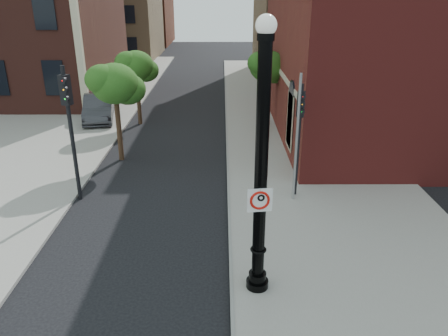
{
  "coord_description": "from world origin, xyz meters",
  "views": [
    {
      "loc": [
        1.81,
        -10.61,
        7.71
      ],
      "look_at": [
        1.85,
        2.0,
        2.52
      ],
      "focal_mm": 35.0,
      "sensor_mm": 36.0,
      "label": 1
    }
  ],
  "objects_px": {
    "traffic_signal_left": "(69,113)",
    "lamppost": "(261,180)",
    "no_parking_sign": "(260,200)",
    "parked_car": "(99,108)",
    "traffic_signal_right": "(300,123)"
  },
  "relations": [
    {
      "from": "lamppost",
      "to": "no_parking_sign",
      "type": "relative_size",
      "value": 11.4
    },
    {
      "from": "lamppost",
      "to": "no_parking_sign",
      "type": "bearing_deg",
      "value": -96.15
    },
    {
      "from": "traffic_signal_left",
      "to": "lamppost",
      "type": "bearing_deg",
      "value": -23.69
    },
    {
      "from": "parked_car",
      "to": "traffic_signal_left",
      "type": "xyz_separation_m",
      "value": [
        2.13,
        -11.21,
        2.72
      ]
    },
    {
      "from": "no_parking_sign",
      "to": "traffic_signal_right",
      "type": "bearing_deg",
      "value": 65.25
    },
    {
      "from": "no_parking_sign",
      "to": "parked_car",
      "type": "distance_m",
      "value": 19.24
    },
    {
      "from": "traffic_signal_left",
      "to": "traffic_signal_right",
      "type": "xyz_separation_m",
      "value": [
        8.51,
        0.19,
        -0.46
      ]
    },
    {
      "from": "lamppost",
      "to": "no_parking_sign",
      "type": "height_order",
      "value": "lamppost"
    },
    {
      "from": "lamppost",
      "to": "no_parking_sign",
      "type": "xyz_separation_m",
      "value": [
        -0.02,
        -0.18,
        -0.47
      ]
    },
    {
      "from": "lamppost",
      "to": "traffic_signal_left",
      "type": "height_order",
      "value": "lamppost"
    },
    {
      "from": "lamppost",
      "to": "traffic_signal_left",
      "type": "bearing_deg",
      "value": 139.29
    },
    {
      "from": "traffic_signal_right",
      "to": "lamppost",
      "type": "bearing_deg",
      "value": -96.2
    },
    {
      "from": "parked_car",
      "to": "traffic_signal_left",
      "type": "bearing_deg",
      "value": -90.58
    },
    {
      "from": "no_parking_sign",
      "to": "traffic_signal_right",
      "type": "distance_m",
      "value": 6.34
    },
    {
      "from": "no_parking_sign",
      "to": "parked_car",
      "type": "relative_size",
      "value": 0.13
    }
  ]
}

